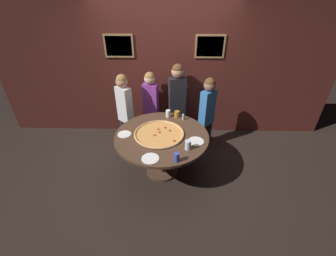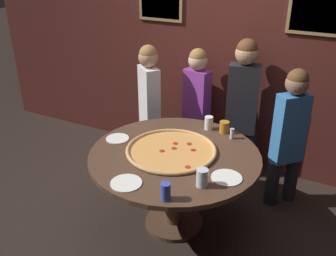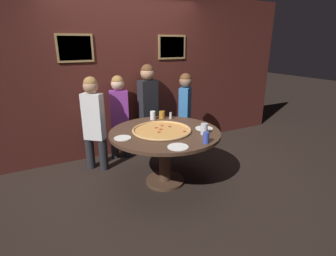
{
  "view_description": "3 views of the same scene",
  "coord_description": "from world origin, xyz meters",
  "px_view_note": "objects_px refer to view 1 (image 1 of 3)",
  "views": [
    {
      "loc": [
        0.16,
        -2.8,
        2.67
      ],
      "look_at": [
        0.1,
        0.01,
        0.86
      ],
      "focal_mm": 24.0,
      "sensor_mm": 36.0,
      "label": 1
    },
    {
      "loc": [
        1.17,
        -2.43,
        2.3
      ],
      "look_at": [
        -0.11,
        0.09,
        0.91
      ],
      "focal_mm": 40.0,
      "sensor_mm": 36.0,
      "label": 2
    },
    {
      "loc": [
        -1.46,
        -2.85,
        1.84
      ],
      "look_at": [
        0.02,
        -0.05,
        0.79
      ],
      "focal_mm": 28.0,
      "sensor_mm": 36.0,
      "label": 3
    }
  ],
  "objects_px": {
    "drink_cup_by_shaker": "(177,114)",
    "diner_side_right": "(207,109)",
    "dining_table": "(162,143)",
    "white_plate_right_side": "(196,141)",
    "condiment_shaker": "(183,117)",
    "diner_far_right": "(151,102)",
    "white_plate_far_back": "(124,134)",
    "diner_far_left": "(125,106)",
    "drink_cup_front_edge": "(168,114)",
    "diner_centre_back": "(177,98)",
    "white_plate_near_front": "(150,158)",
    "giant_pizza": "(159,134)",
    "drink_cup_near_right": "(188,145)",
    "drink_cup_far_left": "(177,157)"
  },
  "relations": [
    {
      "from": "diner_centre_back",
      "to": "drink_cup_front_edge",
      "type": "bearing_deg",
      "value": 60.69
    },
    {
      "from": "giant_pizza",
      "to": "drink_cup_front_edge",
      "type": "relative_size",
      "value": 6.02
    },
    {
      "from": "giant_pizza",
      "to": "diner_centre_back",
      "type": "relative_size",
      "value": 0.51
    },
    {
      "from": "dining_table",
      "to": "giant_pizza",
      "type": "bearing_deg",
      "value": 161.12
    },
    {
      "from": "diner_centre_back",
      "to": "diner_far_left",
      "type": "xyz_separation_m",
      "value": [
        -0.96,
        -0.24,
        -0.06
      ]
    },
    {
      "from": "diner_far_left",
      "to": "diner_side_right",
      "type": "relative_size",
      "value": 1.02
    },
    {
      "from": "drink_cup_front_edge",
      "to": "drink_cup_far_left",
      "type": "distance_m",
      "value": 1.15
    },
    {
      "from": "diner_far_left",
      "to": "diner_side_right",
      "type": "bearing_deg",
      "value": -141.93
    },
    {
      "from": "dining_table",
      "to": "diner_far_left",
      "type": "relative_size",
      "value": 1.03
    },
    {
      "from": "drink_cup_front_edge",
      "to": "condiment_shaker",
      "type": "height_order",
      "value": "drink_cup_front_edge"
    },
    {
      "from": "drink_cup_by_shaker",
      "to": "diner_centre_back",
      "type": "bearing_deg",
      "value": 89.38
    },
    {
      "from": "dining_table",
      "to": "diner_far_right",
      "type": "relative_size",
      "value": 1.06
    },
    {
      "from": "diner_far_left",
      "to": "diner_far_right",
      "type": "xyz_separation_m",
      "value": [
        0.46,
        0.23,
        -0.02
      ]
    },
    {
      "from": "dining_table",
      "to": "diner_far_left",
      "type": "distance_m",
      "value": 1.13
    },
    {
      "from": "giant_pizza",
      "to": "white_plate_near_front",
      "type": "relative_size",
      "value": 3.28
    },
    {
      "from": "white_plate_far_back",
      "to": "condiment_shaker",
      "type": "distance_m",
      "value": 1.02
    },
    {
      "from": "drink_cup_by_shaker",
      "to": "drink_cup_far_left",
      "type": "bearing_deg",
      "value": -90.83
    },
    {
      "from": "drink_cup_near_right",
      "to": "white_plate_right_side",
      "type": "xyz_separation_m",
      "value": [
        0.13,
        0.18,
        -0.06
      ]
    },
    {
      "from": "white_plate_right_side",
      "to": "drink_cup_near_right",
      "type": "bearing_deg",
      "value": -125.85
    },
    {
      "from": "drink_cup_front_edge",
      "to": "diner_centre_back",
      "type": "distance_m",
      "value": 0.55
    },
    {
      "from": "drink_cup_by_shaker",
      "to": "diner_side_right",
      "type": "height_order",
      "value": "diner_side_right"
    },
    {
      "from": "giant_pizza",
      "to": "drink_cup_near_right",
      "type": "xyz_separation_m",
      "value": [
        0.42,
        -0.34,
        0.06
      ]
    },
    {
      "from": "drink_cup_near_right",
      "to": "diner_side_right",
      "type": "bearing_deg",
      "value": 70.1
    },
    {
      "from": "white_plate_far_back",
      "to": "white_plate_near_front",
      "type": "xyz_separation_m",
      "value": [
        0.45,
        -0.55,
        0.0
      ]
    },
    {
      "from": "condiment_shaker",
      "to": "diner_far_right",
      "type": "bearing_deg",
      "value": 134.61
    },
    {
      "from": "drink_cup_near_right",
      "to": "diner_far_left",
      "type": "height_order",
      "value": "diner_far_left"
    },
    {
      "from": "drink_cup_by_shaker",
      "to": "diner_far_right",
      "type": "bearing_deg",
      "value": 133.63
    },
    {
      "from": "drink_cup_near_right",
      "to": "drink_cup_by_shaker",
      "type": "xyz_separation_m",
      "value": [
        -0.14,
        0.89,
        -0.01
      ]
    },
    {
      "from": "drink_cup_near_right",
      "to": "diner_far_right",
      "type": "height_order",
      "value": "diner_far_right"
    },
    {
      "from": "white_plate_near_front",
      "to": "diner_side_right",
      "type": "xyz_separation_m",
      "value": [
        0.91,
        1.34,
        0.03
      ]
    },
    {
      "from": "dining_table",
      "to": "white_plate_right_side",
      "type": "height_order",
      "value": "white_plate_right_side"
    },
    {
      "from": "drink_cup_front_edge",
      "to": "white_plate_far_back",
      "type": "height_order",
      "value": "drink_cup_front_edge"
    },
    {
      "from": "white_plate_near_front",
      "to": "condiment_shaker",
      "type": "distance_m",
      "value": 1.12
    },
    {
      "from": "drink_cup_by_shaker",
      "to": "drink_cup_near_right",
      "type": "bearing_deg",
      "value": -80.89
    },
    {
      "from": "white_plate_far_back",
      "to": "white_plate_right_side",
      "type": "relative_size",
      "value": 0.88
    },
    {
      "from": "drink_cup_far_left",
      "to": "white_plate_far_back",
      "type": "xyz_separation_m",
      "value": [
        -0.79,
        0.59,
        -0.06
      ]
    },
    {
      "from": "white_plate_far_back",
      "to": "condiment_shaker",
      "type": "bearing_deg",
      "value": 27.32
    },
    {
      "from": "dining_table",
      "to": "diner_centre_back",
      "type": "height_order",
      "value": "diner_centre_back"
    },
    {
      "from": "drink_cup_far_left",
      "to": "white_plate_near_front",
      "type": "bearing_deg",
      "value": 173.48
    },
    {
      "from": "drink_cup_front_edge",
      "to": "white_plate_right_side",
      "type": "bearing_deg",
      "value": -59.27
    },
    {
      "from": "drink_cup_near_right",
      "to": "white_plate_far_back",
      "type": "distance_m",
      "value": 1.01
    },
    {
      "from": "white_plate_near_front",
      "to": "diner_centre_back",
      "type": "distance_m",
      "value": 1.68
    },
    {
      "from": "white_plate_far_back",
      "to": "white_plate_right_side",
      "type": "distance_m",
      "value": 1.09
    },
    {
      "from": "drink_cup_far_left",
      "to": "condiment_shaker",
      "type": "relative_size",
      "value": 1.34
    },
    {
      "from": "condiment_shaker",
      "to": "dining_table",
      "type": "bearing_deg",
      "value": -125.83
    },
    {
      "from": "drink_cup_front_edge",
      "to": "white_plate_right_side",
      "type": "relative_size",
      "value": 0.55
    },
    {
      "from": "drink_cup_near_right",
      "to": "drink_cup_front_edge",
      "type": "distance_m",
      "value": 0.93
    },
    {
      "from": "drink_cup_front_edge",
      "to": "drink_cup_far_left",
      "type": "bearing_deg",
      "value": -83.24
    },
    {
      "from": "dining_table",
      "to": "drink_cup_far_left",
      "type": "bearing_deg",
      "value": -69.6
    },
    {
      "from": "diner_centre_back",
      "to": "diner_far_right",
      "type": "relative_size",
      "value": 1.11
    }
  ]
}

